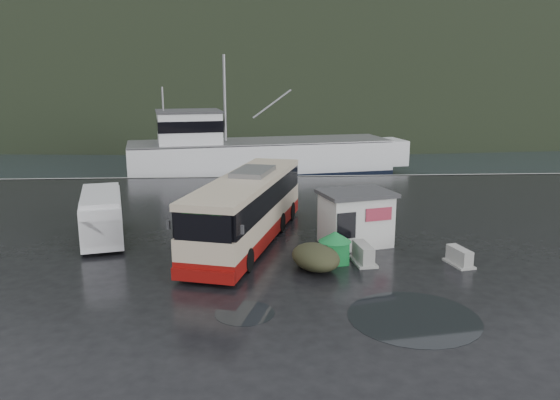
{
  "coord_description": "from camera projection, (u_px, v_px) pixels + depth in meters",
  "views": [
    {
      "loc": [
        0.08,
        -23.28,
        8.04
      ],
      "look_at": [
        1.64,
        4.2,
        1.7
      ],
      "focal_mm": 35.0,
      "sensor_mm": 36.0,
      "label": 1
    }
  ],
  "objects": [
    {
      "name": "ticket_kiosk",
      "position": [
        355.0,
        244.0,
        26.5
      ],
      "size": [
        3.9,
        3.33,
        2.62
      ],
      "primitive_type": null,
      "rotation": [
        0.0,
        0.0,
        0.26
      ],
      "color": "silver",
      "rests_on": "ground"
    },
    {
      "name": "fishing_trawler",
      "position": [
        261.0,
        163.0,
        50.78
      ],
      "size": [
        28.89,
        11.26,
        11.3
      ],
      "primitive_type": null,
      "rotation": [
        0.0,
        0.0,
        0.19
      ],
      "color": "silver",
      "rests_on": "ground"
    },
    {
      "name": "harbor_water",
      "position": [
        249.0,
        109.0,
        131.47
      ],
      "size": [
        300.0,
        180.0,
        0.02
      ],
      "primitive_type": "cube",
      "color": "black",
      "rests_on": "ground"
    },
    {
      "name": "puddles",
      "position": [
        383.0,
        317.0,
        18.56
      ],
      "size": [
        9.04,
        4.5,
        0.01
      ],
      "color": "black",
      "rests_on": "ground"
    },
    {
      "name": "quay_edge",
      "position": [
        249.0,
        177.0,
        43.91
      ],
      "size": [
        160.0,
        0.6,
        1.5
      ],
      "primitive_type": "cube",
      "color": "#999993",
      "rests_on": "ground"
    },
    {
      "name": "headland",
      "position": [
        269.0,
        91.0,
        268.23
      ],
      "size": [
        780.0,
        540.0,
        570.0
      ],
      "primitive_type": "ellipsoid",
      "color": "black",
      "rests_on": "ground"
    },
    {
      "name": "dome_tent",
      "position": [
        315.0,
        269.0,
        23.14
      ],
      "size": [
        2.59,
        3.09,
        1.04
      ],
      "primitive_type": null,
      "rotation": [
        0.0,
        0.0,
        0.3
      ],
      "color": "#31321E",
      "rests_on": "ground"
    },
    {
      "name": "waste_bin_left",
      "position": [
        233.0,
        258.0,
        24.46
      ],
      "size": [
        1.25,
        1.25,
        1.45
      ],
      "primitive_type": null,
      "rotation": [
        0.0,
        0.0,
        -0.23
      ],
      "color": "#147533",
      "rests_on": "ground"
    },
    {
      "name": "jersey_barrier_a",
      "position": [
        363.0,
        263.0,
        23.88
      ],
      "size": [
        1.05,
        1.78,
        0.85
      ],
      "primitive_type": null,
      "rotation": [
        0.0,
        0.0,
        0.12
      ],
      "color": "#999993",
      "rests_on": "ground"
    },
    {
      "name": "ground",
      "position": [
        249.0,
        258.0,
        24.45
      ],
      "size": [
        160.0,
        160.0,
        0.0
      ],
      "primitive_type": "plane",
      "color": "black",
      "rests_on": "ground"
    },
    {
      "name": "waste_bin_right",
      "position": [
        334.0,
        263.0,
        23.84
      ],
      "size": [
        1.21,
        1.21,
        1.44
      ],
      "primitive_type": null,
      "rotation": [
        0.0,
        0.0,
        0.19
      ],
      "color": "#147533",
      "rests_on": "ground"
    },
    {
      "name": "white_van",
      "position": [
        104.0,
        239.0,
        27.28
      ],
      "size": [
        3.29,
        6.05,
        2.4
      ],
      "primitive_type": null,
      "rotation": [
        0.0,
        0.0,
        0.24
      ],
      "color": "silver",
      "rests_on": "ground"
    },
    {
      "name": "jersey_barrier_b",
      "position": [
        459.0,
        265.0,
        23.64
      ],
      "size": [
        1.05,
        1.62,
        0.75
      ],
      "primitive_type": null,
      "rotation": [
        0.0,
        0.0,
        0.21
      ],
      "color": "#999993",
      "rests_on": "ground"
    },
    {
      "name": "coach_bus",
      "position": [
        248.0,
        241.0,
        26.92
      ],
      "size": [
        6.44,
        12.67,
        3.48
      ],
      "primitive_type": null,
      "rotation": [
        0.0,
        0.0,
        -0.29
      ],
      "color": "#C7B397",
      "rests_on": "ground"
    }
  ]
}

